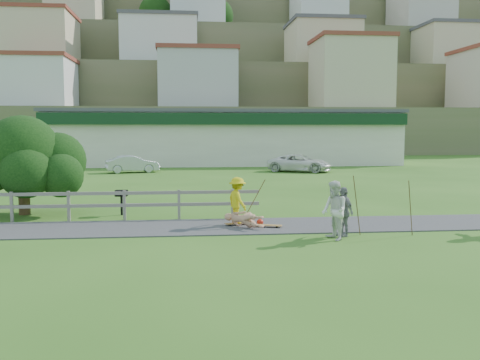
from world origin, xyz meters
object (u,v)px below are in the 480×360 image
Objects in this scene: car_silver at (132,164)px; skater_rider at (237,203)px; spectator_a at (334,211)px; bbq at (122,203)px; tree at (23,170)px; spectator_b at (343,212)px; skater_fallen at (244,219)px; car_white at (300,163)px.

skater_rider is at bearing 179.97° from car_silver.
spectator_a is 8.82m from bbq.
skater_rider is 8.80m from tree.
car_silver is (-8.48, 25.89, -0.24)m from spectator_a.
tree is (-10.76, 5.97, 0.84)m from spectator_a.
car_silver is (-8.93, 25.34, -0.12)m from spectator_b.
spectator_a is 12.34m from tree.
skater_fallen is 3.41m from spectator_b.
skater_fallen is at bearing -172.61° from car_white.
tree is at bearing -130.19° from spectator_a.
skater_fallen is 24.02m from car_white.
car_white is (6.94, 22.99, 0.39)m from skater_fallen.
spectator_b is (2.95, -1.65, 0.48)m from skater_fallen.
car_white is (12.92, -0.70, 0.02)m from car_silver.
skater_fallen is at bearing -30.10° from bbq.
spectator_b reaches higher than car_silver.
car_white is at bearing 152.02° from spectator_b.
spectator_a reaches higher than skater_rider.
car_white reaches higher than car_silver.
car_silver is at bearing 100.17° from bbq.
skater_rider is 3.75m from spectator_b.
tree reaches higher than spectator_b.
car_silver is at bearing -179.38° from spectator_b.
skater_rider reaches higher than car_silver.
car_silver is 20.52m from bbq.
car_silver is at bearing 63.71° from skater_fallen.
skater_rider is 5.12m from bbq.
spectator_b reaches higher than car_white.
spectator_b is at bearing -27.54° from bbq.
tree reaches higher than bbq.
skater_rider is at bearing 73.07° from skater_fallen.
skater_fallen is at bearing -179.86° from car_silver.
spectator_b is at bearing -165.01° from car_white.
skater_fallen is (0.18, -0.41, -0.50)m from skater_rider.
spectator_b is 0.33× the size of tree.
spectator_a is 0.72m from spectator_b.
bbq is at bearing -142.20° from spectator_b.
skater_rider is 23.99m from car_silver.
skater_rider is 3.74m from spectator_a.
car_silver is at bearing 83.48° from tree.
car_silver is at bearing -173.01° from spectator_a.
tree reaches higher than car_silver.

